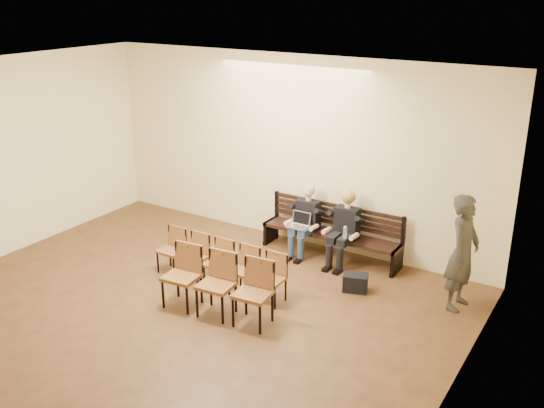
{
  "coord_description": "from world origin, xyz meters",
  "views": [
    {
      "loc": [
        5.42,
        -4.37,
        4.64
      ],
      "look_at": [
        0.17,
        4.05,
        1.02
      ],
      "focal_mm": 40.0,
      "sensor_mm": 36.0,
      "label": 1
    }
  ],
  "objects_px": {
    "seated_woman": "(344,231)",
    "water_bottle": "(345,239)",
    "bench": "(330,245)",
    "chair_row_front": "(218,264)",
    "chair_row_back": "(216,285)",
    "seated_man": "(305,222)",
    "bag": "(355,283)",
    "laptop": "(297,227)",
    "passerby": "(464,244)"
  },
  "relations": [
    {
      "from": "passerby",
      "to": "seated_woman",
      "type": "bearing_deg",
      "value": 83.39
    },
    {
      "from": "laptop",
      "to": "passerby",
      "type": "distance_m",
      "value": 3.0
    },
    {
      "from": "laptop",
      "to": "bag",
      "type": "height_order",
      "value": "laptop"
    },
    {
      "from": "seated_woman",
      "to": "laptop",
      "type": "distance_m",
      "value": 0.84
    },
    {
      "from": "seated_woman",
      "to": "passerby",
      "type": "relative_size",
      "value": 0.59
    },
    {
      "from": "seated_man",
      "to": "chair_row_front",
      "type": "height_order",
      "value": "seated_man"
    },
    {
      "from": "laptop",
      "to": "chair_row_back",
      "type": "relative_size",
      "value": 0.21
    },
    {
      "from": "laptop",
      "to": "seated_woman",
      "type": "bearing_deg",
      "value": 17.13
    },
    {
      "from": "bench",
      "to": "laptop",
      "type": "distance_m",
      "value": 0.7
    },
    {
      "from": "bench",
      "to": "seated_woman",
      "type": "xyz_separation_m",
      "value": [
        0.31,
        -0.12,
        0.38
      ]
    },
    {
      "from": "chair_row_front",
      "to": "chair_row_back",
      "type": "relative_size",
      "value": 1.39
    },
    {
      "from": "seated_man",
      "to": "bag",
      "type": "bearing_deg",
      "value": -31.31
    },
    {
      "from": "seated_woman",
      "to": "chair_row_front",
      "type": "xyz_separation_m",
      "value": [
        -1.33,
        -1.87,
        -0.22
      ]
    },
    {
      "from": "seated_man",
      "to": "bag",
      "type": "xyz_separation_m",
      "value": [
        1.39,
        -0.85,
        -0.47
      ]
    },
    {
      "from": "bench",
      "to": "water_bottle",
      "type": "bearing_deg",
      "value": -39.15
    },
    {
      "from": "seated_woman",
      "to": "chair_row_back",
      "type": "relative_size",
      "value": 0.71
    },
    {
      "from": "laptop",
      "to": "seated_man",
      "type": "bearing_deg",
      "value": 82.38
    },
    {
      "from": "chair_row_back",
      "to": "passerby",
      "type": "bearing_deg",
      "value": 30.07
    },
    {
      "from": "passerby",
      "to": "chair_row_back",
      "type": "xyz_separation_m",
      "value": [
        -2.97,
        -2.13,
        -0.56
      ]
    },
    {
      "from": "seated_man",
      "to": "chair_row_front",
      "type": "bearing_deg",
      "value": -106.69
    },
    {
      "from": "seated_man",
      "to": "bag",
      "type": "height_order",
      "value": "seated_man"
    },
    {
      "from": "bench",
      "to": "chair_row_front",
      "type": "relative_size",
      "value": 1.09
    },
    {
      "from": "laptop",
      "to": "bag",
      "type": "distance_m",
      "value": 1.61
    },
    {
      "from": "passerby",
      "to": "chair_row_back",
      "type": "bearing_deg",
      "value": 131.65
    },
    {
      "from": "water_bottle",
      "to": "chair_row_back",
      "type": "bearing_deg",
      "value": -111.74
    },
    {
      "from": "laptop",
      "to": "chair_row_back",
      "type": "xyz_separation_m",
      "value": [
        -0.01,
        -2.37,
        -0.1
      ]
    },
    {
      "from": "bench",
      "to": "chair_row_back",
      "type": "xyz_separation_m",
      "value": [
        -0.5,
        -2.73,
        0.25
      ]
    },
    {
      "from": "bench",
      "to": "bag",
      "type": "xyz_separation_m",
      "value": [
        0.94,
        -0.97,
        -0.08
      ]
    },
    {
      "from": "bench",
      "to": "chair_row_back",
      "type": "relative_size",
      "value": 1.52
    },
    {
      "from": "bench",
      "to": "seated_man",
      "type": "xyz_separation_m",
      "value": [
        -0.45,
        -0.12,
        0.39
      ]
    },
    {
      "from": "water_bottle",
      "to": "chair_row_front",
      "type": "bearing_deg",
      "value": -131.78
    },
    {
      "from": "seated_woman",
      "to": "laptop",
      "type": "relative_size",
      "value": 3.4
    },
    {
      "from": "water_bottle",
      "to": "chair_row_back",
      "type": "xyz_separation_m",
      "value": [
        -0.95,
        -2.37,
        -0.08
      ]
    },
    {
      "from": "bag",
      "to": "laptop",
      "type": "bearing_deg",
      "value": 156.84
    },
    {
      "from": "seated_man",
      "to": "water_bottle",
      "type": "distance_m",
      "value": 0.93
    },
    {
      "from": "chair_row_front",
      "to": "passerby",
      "type": "bearing_deg",
      "value": 21.66
    },
    {
      "from": "seated_woman",
      "to": "water_bottle",
      "type": "height_order",
      "value": "seated_woman"
    },
    {
      "from": "bench",
      "to": "water_bottle",
      "type": "height_order",
      "value": "water_bottle"
    },
    {
      "from": "water_bottle",
      "to": "bag",
      "type": "relative_size",
      "value": 0.57
    },
    {
      "from": "bench",
      "to": "seated_man",
      "type": "bearing_deg",
      "value": -165.22
    },
    {
      "from": "laptop",
      "to": "chair_row_front",
      "type": "height_order",
      "value": "chair_row_front"
    },
    {
      "from": "seated_woman",
      "to": "bag",
      "type": "distance_m",
      "value": 1.15
    },
    {
      "from": "bag",
      "to": "passerby",
      "type": "relative_size",
      "value": 0.19
    },
    {
      "from": "bench",
      "to": "chair_row_front",
      "type": "distance_m",
      "value": 2.24
    },
    {
      "from": "water_bottle",
      "to": "chair_row_front",
      "type": "distance_m",
      "value": 2.19
    },
    {
      "from": "bag",
      "to": "chair_row_back",
      "type": "relative_size",
      "value": 0.23
    },
    {
      "from": "bench",
      "to": "seated_woman",
      "type": "relative_size",
      "value": 2.14
    },
    {
      "from": "bench",
      "to": "chair_row_back",
      "type": "height_order",
      "value": "chair_row_back"
    },
    {
      "from": "water_bottle",
      "to": "bag",
      "type": "height_order",
      "value": "water_bottle"
    },
    {
      "from": "bag",
      "to": "water_bottle",
      "type": "bearing_deg",
      "value": 129.22
    }
  ]
}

